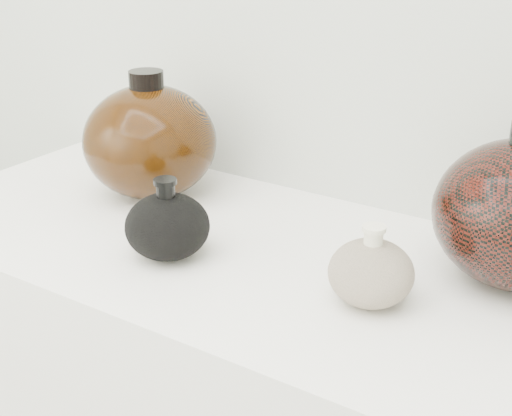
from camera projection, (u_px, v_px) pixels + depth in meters
The scene contains 3 objects.
black_gourd_vase at pixel (167, 226), 1.03m from camera, with size 0.16×0.16×0.12m.
cream_gourd_vase at pixel (371, 272), 0.91m from camera, with size 0.14×0.14×0.11m.
left_round_pot at pixel (150, 141), 1.23m from camera, with size 0.26×0.26×0.22m.
Camera 1 is at (0.52, 0.15, 1.38)m, focal length 50.00 mm.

